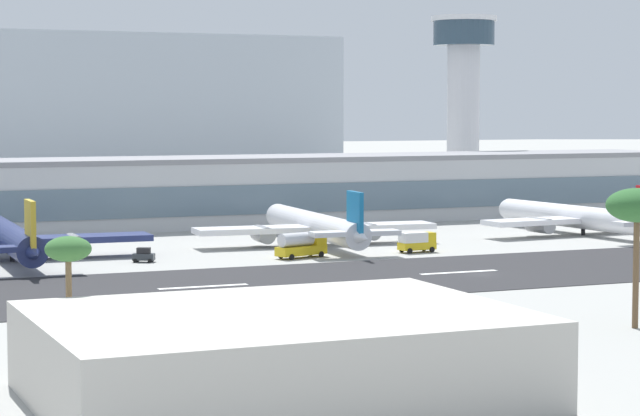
{
  "coord_description": "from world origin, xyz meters",
  "views": [
    {
      "loc": [
        -90.42,
        -154.76,
        22.83
      ],
      "look_at": [
        -6.85,
        41.22,
        6.61
      ],
      "focal_mm": 72.59,
      "sensor_mm": 36.0,
      "label": 1
    }
  ],
  "objects_px": {
    "airliner_blue_tail_gate_1": "(318,227)",
    "service_fuel_truck_2": "(301,245)",
    "control_tower": "(463,87)",
    "service_box_truck_1": "(417,241)",
    "distant_hotel_block": "(92,113)",
    "airliner_red_tail_gate_2": "(582,218)",
    "palm_tree_0": "(68,254)",
    "service_baggage_tug_0": "(144,255)",
    "airliner_gold_tail_gate_0": "(12,239)",
    "terminal_building": "(220,191)",
    "foreground_hangar": "(278,355)",
    "palm_tree_1": "(637,207)"
  },
  "relations": [
    {
      "from": "airliner_blue_tail_gate_1",
      "to": "service_fuel_truck_2",
      "type": "xyz_separation_m",
      "value": [
        -9.18,
        -15.05,
        -1.23
      ]
    },
    {
      "from": "control_tower",
      "to": "service_box_truck_1",
      "type": "distance_m",
      "value": 113.1
    },
    {
      "from": "distant_hotel_block",
      "to": "service_fuel_truck_2",
      "type": "xyz_separation_m",
      "value": [
        -9.03,
        -177.8,
        -19.96
      ]
    },
    {
      "from": "airliner_red_tail_gate_2",
      "to": "palm_tree_0",
      "type": "xyz_separation_m",
      "value": [
        -112.47,
        -85.88,
        7.2
      ]
    },
    {
      "from": "service_fuel_truck_2",
      "to": "service_baggage_tug_0",
      "type": "bearing_deg",
      "value": 152.94
    },
    {
      "from": "airliner_gold_tail_gate_0",
      "to": "service_fuel_truck_2",
      "type": "relative_size",
      "value": 5.64
    },
    {
      "from": "service_box_truck_1",
      "to": "palm_tree_0",
      "type": "relative_size",
      "value": 0.52
    },
    {
      "from": "service_baggage_tug_0",
      "to": "service_box_truck_1",
      "type": "height_order",
      "value": "service_box_truck_1"
    },
    {
      "from": "terminal_building",
      "to": "service_fuel_truck_2",
      "type": "height_order",
      "value": "terminal_building"
    },
    {
      "from": "airliner_blue_tail_gate_1",
      "to": "airliner_red_tail_gate_2",
      "type": "relative_size",
      "value": 1.03
    },
    {
      "from": "airliner_gold_tail_gate_0",
      "to": "service_baggage_tug_0",
      "type": "relative_size",
      "value": 14.01
    },
    {
      "from": "airliner_red_tail_gate_2",
      "to": "service_box_truck_1",
      "type": "distance_m",
      "value": 43.15
    },
    {
      "from": "service_baggage_tug_0",
      "to": "foreground_hangar",
      "type": "bearing_deg",
      "value": -70.76
    },
    {
      "from": "palm_tree_1",
      "to": "control_tower",
      "type": "bearing_deg",
      "value": 66.34
    },
    {
      "from": "airliner_blue_tail_gate_1",
      "to": "palm_tree_0",
      "type": "relative_size",
      "value": 4.12
    },
    {
      "from": "airliner_blue_tail_gate_1",
      "to": "airliner_red_tail_gate_2",
      "type": "xyz_separation_m",
      "value": [
        51.71,
        -1.68,
        -0.11
      ]
    },
    {
      "from": "palm_tree_0",
      "to": "palm_tree_1",
      "type": "relative_size",
      "value": 0.81
    },
    {
      "from": "airliner_blue_tail_gate_1",
      "to": "palm_tree_1",
      "type": "height_order",
      "value": "palm_tree_1"
    },
    {
      "from": "distant_hotel_block",
      "to": "service_box_truck_1",
      "type": "relative_size",
      "value": 22.65
    },
    {
      "from": "service_fuel_truck_2",
      "to": "palm_tree_0",
      "type": "relative_size",
      "value": 0.75
    },
    {
      "from": "service_baggage_tug_0",
      "to": "service_fuel_truck_2",
      "type": "distance_m",
      "value": 24.31
    },
    {
      "from": "palm_tree_1",
      "to": "distant_hotel_block",
      "type": "bearing_deg",
      "value": 89.7
    },
    {
      "from": "terminal_building",
      "to": "service_box_truck_1",
      "type": "xyz_separation_m",
      "value": [
        12.94,
        -59.82,
        -4.97
      ]
    },
    {
      "from": "airliner_red_tail_gate_2",
      "to": "palm_tree_1",
      "type": "bearing_deg",
      "value": 144.09
    },
    {
      "from": "airliner_red_tail_gate_2",
      "to": "foreground_hangar",
      "type": "height_order",
      "value": "airliner_red_tail_gate_2"
    },
    {
      "from": "terminal_building",
      "to": "service_box_truck_1",
      "type": "bearing_deg",
      "value": -77.8
    },
    {
      "from": "distant_hotel_block",
      "to": "airliner_red_tail_gate_2",
      "type": "distance_m",
      "value": 173.45
    },
    {
      "from": "airliner_red_tail_gate_2",
      "to": "airliner_gold_tail_gate_0",
      "type": "bearing_deg",
      "value": 85.89
    },
    {
      "from": "distant_hotel_block",
      "to": "service_box_truck_1",
      "type": "distance_m",
      "value": 179.51
    },
    {
      "from": "palm_tree_0",
      "to": "foreground_hangar",
      "type": "bearing_deg",
      "value": -53.76
    },
    {
      "from": "airliner_gold_tail_gate_0",
      "to": "service_baggage_tug_0",
      "type": "bearing_deg",
      "value": -114.39
    },
    {
      "from": "distant_hotel_block",
      "to": "airliner_red_tail_gate_2",
      "type": "relative_size",
      "value": 2.96
    },
    {
      "from": "service_box_truck_1",
      "to": "distant_hotel_block",
      "type": "bearing_deg",
      "value": 88.27
    },
    {
      "from": "distant_hotel_block",
      "to": "airliner_gold_tail_gate_0",
      "type": "xyz_separation_m",
      "value": [
        -50.99,
        -165.0,
        -18.66
      ]
    },
    {
      "from": "control_tower",
      "to": "airliner_gold_tail_gate_0",
      "type": "height_order",
      "value": "control_tower"
    },
    {
      "from": "service_fuel_truck_2",
      "to": "palm_tree_1",
      "type": "xyz_separation_m",
      "value": [
        7.72,
        -73.43,
        10.68
      ]
    },
    {
      "from": "service_fuel_truck_2",
      "to": "distant_hotel_block",
      "type": "bearing_deg",
      "value": 69.44
    },
    {
      "from": "terminal_building",
      "to": "service_baggage_tug_0",
      "type": "relative_size",
      "value": 56.95
    },
    {
      "from": "terminal_building",
      "to": "service_fuel_truck_2",
      "type": "distance_m",
      "value": 60.19
    },
    {
      "from": "control_tower",
      "to": "airliner_blue_tail_gate_1",
      "type": "xyz_separation_m",
      "value": [
        -70.94,
        -76.77,
        -24.96
      ]
    },
    {
      "from": "control_tower",
      "to": "airliner_gold_tail_gate_0",
      "type": "xyz_separation_m",
      "value": [
        -122.07,
        -79.02,
        -24.9
      ]
    },
    {
      "from": "terminal_building",
      "to": "service_fuel_truck_2",
      "type": "xyz_separation_m",
      "value": [
        -7.03,
        -59.59,
        -4.73
      ]
    },
    {
      "from": "service_baggage_tug_0",
      "to": "palm_tree_1",
      "type": "distance_m",
      "value": 84.44
    },
    {
      "from": "airliner_red_tail_gate_2",
      "to": "service_box_truck_1",
      "type": "height_order",
      "value": "airliner_red_tail_gate_2"
    },
    {
      "from": "terminal_building",
      "to": "service_box_truck_1",
      "type": "height_order",
      "value": "terminal_building"
    },
    {
      "from": "airliner_gold_tail_gate_0",
      "to": "service_box_truck_1",
      "type": "height_order",
      "value": "airliner_gold_tail_gate_0"
    },
    {
      "from": "airliner_blue_tail_gate_1",
      "to": "airliner_red_tail_gate_2",
      "type": "bearing_deg",
      "value": -87.51
    },
    {
      "from": "distant_hotel_block",
      "to": "service_fuel_truck_2",
      "type": "height_order",
      "value": "distant_hotel_block"
    },
    {
      "from": "terminal_building",
      "to": "airliner_red_tail_gate_2",
      "type": "height_order",
      "value": "terminal_building"
    },
    {
      "from": "terminal_building",
      "to": "airliner_red_tail_gate_2",
      "type": "xyz_separation_m",
      "value": [
        53.87,
        -46.22,
        -3.61
      ]
    }
  ]
}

